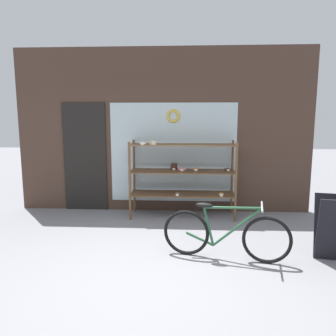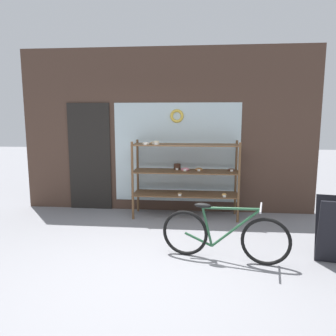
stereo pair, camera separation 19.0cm
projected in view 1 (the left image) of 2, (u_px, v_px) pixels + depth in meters
ground_plane at (147, 274)px, 3.89m from camera, size 30.00×30.00×0.00m
storefront_facade at (161, 133)px, 6.30m from camera, size 5.67×0.13×3.13m
display_case at (182, 171)px, 5.98m from camera, size 1.91×0.54×1.41m
bicycle at (225, 234)px, 4.25m from camera, size 1.63×0.51×0.75m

